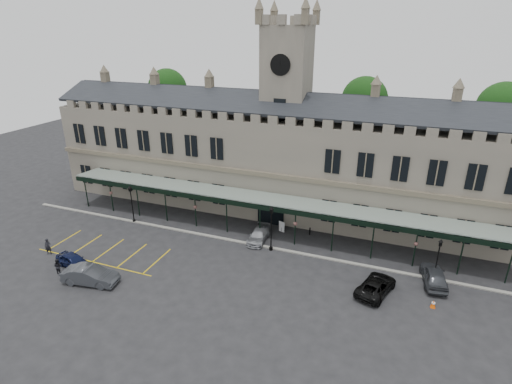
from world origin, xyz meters
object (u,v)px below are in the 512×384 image
(traffic_cone, at_px, (433,304))
(car_left_a, at_px, (73,261))
(car_right_a, at_px, (434,276))
(person_a, at_px, (48,246))
(lamp_post_left, at_px, (132,201))
(sign_board, at_px, (282,227))
(person_b, at_px, (58,266))
(lamp_post_mid, at_px, (271,224))
(car_left_b, at_px, (90,275))
(car_van, at_px, (376,286))
(station_building, at_px, (284,160))
(car_taxi, at_px, (259,235))
(clock_tower, at_px, (286,106))
(lamp_post_right, at_px, (438,256))

(traffic_cone, distance_m, car_left_a, 33.23)
(traffic_cone, relative_size, car_right_a, 0.14)
(person_a, bearing_deg, lamp_post_left, 41.48)
(sign_board, relative_size, person_b, 0.81)
(lamp_post_mid, distance_m, car_left_b, 17.85)
(lamp_post_mid, xyz_separation_m, traffic_cone, (15.71, -4.05, -2.68))
(car_van, height_order, person_b, person_b)
(station_building, height_order, lamp_post_mid, station_building)
(car_left_b, distance_m, car_taxi, 17.35)
(clock_tower, relative_size, person_b, 15.91)
(station_building, bearing_deg, lamp_post_right, -30.61)
(car_taxi, xyz_separation_m, person_a, (-19.27, -10.38, 0.25))
(car_taxi, height_order, person_b, person_b)
(clock_tower, xyz_separation_m, person_a, (-19.20, -19.75, -12.23))
(car_van, distance_m, person_a, 32.64)
(sign_board, xyz_separation_m, car_right_a, (15.97, -4.64, 0.20))
(clock_tower, height_order, car_left_b, clock_tower)
(lamp_post_mid, relative_size, person_a, 2.89)
(lamp_post_right, bearing_deg, car_taxi, 175.87)
(station_building, height_order, lamp_post_right, station_building)
(car_taxi, distance_m, car_van, 13.89)
(lamp_post_mid, relative_size, lamp_post_right, 1.17)
(person_b, bearing_deg, lamp_post_mid, -153.64)
(lamp_post_left, bearing_deg, lamp_post_mid, -1.04)
(car_right_a, bearing_deg, lamp_post_left, -9.03)
(clock_tower, xyz_separation_m, car_left_b, (-11.50, -22.29, -12.27))
(car_left_a, bearing_deg, car_van, -65.43)
(lamp_post_mid, relative_size, car_left_a, 1.28)
(car_taxi, bearing_deg, car_left_b, -135.17)
(car_right_a, bearing_deg, lamp_post_mid, -9.13)
(traffic_cone, xyz_separation_m, car_van, (-4.71, 0.43, 0.35))
(station_building, bearing_deg, car_taxi, -89.54)
(lamp_post_mid, relative_size, car_van, 1.03)
(lamp_post_right, relative_size, person_a, 2.47)
(car_left_a, distance_m, car_taxi, 18.87)
(clock_tower, xyz_separation_m, lamp_post_right, (17.86, -10.66, -10.54))
(traffic_cone, bearing_deg, car_taxi, 162.68)
(lamp_post_mid, relative_size, sign_board, 4.02)
(lamp_post_mid, xyz_separation_m, person_b, (-17.50, -11.29, -2.23))
(traffic_cone, relative_size, car_van, 0.14)
(clock_tower, xyz_separation_m, car_left_a, (-15.00, -20.72, -12.43))
(lamp_post_mid, height_order, car_van, lamp_post_mid)
(lamp_post_right, distance_m, car_taxi, 17.94)
(lamp_post_mid, bearing_deg, car_left_a, -149.81)
(lamp_post_right, relative_size, car_right_a, 0.91)
(clock_tower, bearing_deg, traffic_cone, -40.03)
(clock_tower, distance_m, lamp_post_left, 21.40)
(traffic_cone, bearing_deg, car_left_a, -169.87)
(lamp_post_right, relative_size, sign_board, 3.42)
(traffic_cone, xyz_separation_m, car_taxi, (-17.63, 5.50, 0.29))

